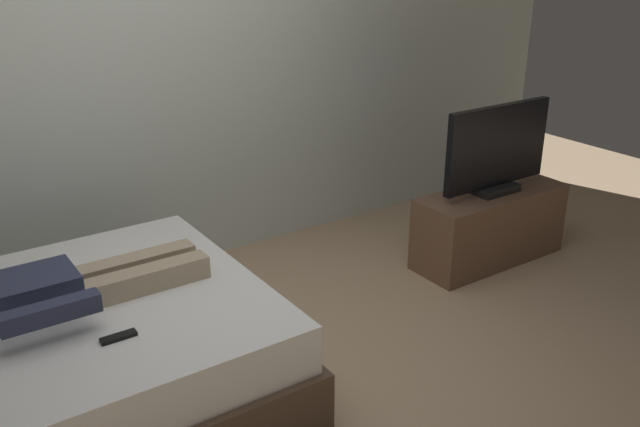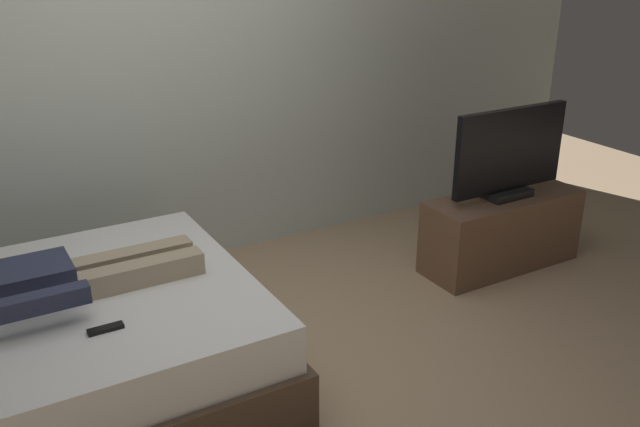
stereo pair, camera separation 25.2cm
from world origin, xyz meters
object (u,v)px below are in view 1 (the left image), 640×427
object	(u,v)px
person	(53,292)
tv	(497,151)
remote	(118,337)
bed	(60,367)
tv_stand	(489,226)

from	to	relation	value
person	tv	world-z (taller)	tv
remote	bed	bearing A→B (deg)	116.27
person	remote	bearing A→B (deg)	-69.53
person	tv_stand	size ratio (longest dim) A/B	1.15
tv_stand	tv	size ratio (longest dim) A/B	1.25
tv_stand	tv	bearing A→B (deg)	-153.43
bed	remote	distance (m)	0.50
person	tv	bearing A→B (deg)	0.26
bed	tv	bearing A→B (deg)	1.06
tv_stand	remote	bearing A→B (deg)	-171.21
tv_stand	tv	distance (m)	0.53
bed	person	size ratio (longest dim) A/B	1.54
person	remote	world-z (taller)	person
remote	tv_stand	size ratio (longest dim) A/B	0.14
person	tv	size ratio (longest dim) A/B	1.43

